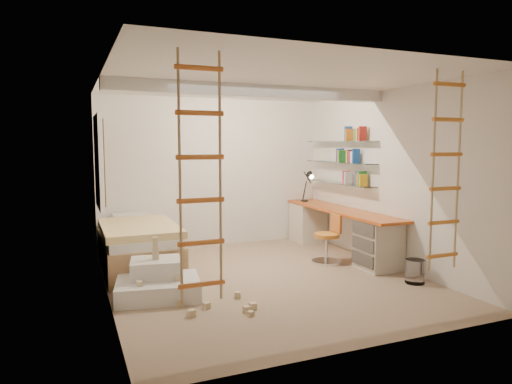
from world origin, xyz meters
name	(u,v)px	position (x,y,z in m)	size (l,w,h in m)	color
floor	(264,279)	(0.00, 0.00, 0.00)	(4.50, 4.50, 0.00)	#967D61
ceiling_beam	(256,91)	(0.00, 0.30, 2.52)	(4.00, 0.18, 0.16)	white
window_frame	(99,162)	(-1.97, 1.50, 1.55)	(0.06, 1.15, 1.35)	white
window_blind	(102,162)	(-1.93, 1.50, 1.55)	(0.02, 1.00, 1.20)	#4C2D1E
rope_ladder_left	(200,179)	(-1.35, -1.75, 1.52)	(0.41, 0.04, 2.13)	orange
rope_ladder_right	(446,172)	(1.35, -1.75, 1.52)	(0.41, 0.04, 2.13)	orange
waste_bin	(415,271)	(1.75, -0.90, 0.16)	(0.25, 0.25, 0.31)	white
desk	(339,229)	(1.72, 0.86, 0.40)	(0.56, 2.80, 0.75)	#C04F16
shelves	(339,162)	(1.87, 1.13, 1.50)	(0.25, 1.80, 0.71)	white
bed	(138,246)	(-1.48, 1.23, 0.33)	(1.02, 2.00, 0.69)	#AD7F51
task_lamp	(309,181)	(1.67, 1.82, 1.14)	(0.14, 0.36, 0.57)	black
swivel_chair	(328,245)	(1.21, 0.39, 0.28)	(0.47, 0.47, 0.75)	orange
play_platform	(157,282)	(-1.45, -0.14, 0.17)	(1.07, 0.90, 0.43)	silver
toy_blocks	(193,284)	(-1.11, -0.52, 0.22)	(1.19, 1.20, 0.70)	#CCB284
books	(340,156)	(1.87, 1.13, 1.60)	(0.14, 0.70, 0.92)	yellow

